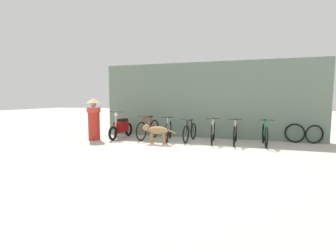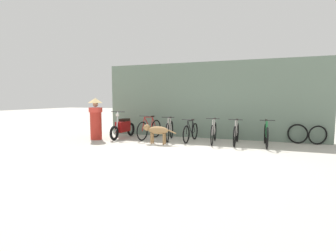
{
  "view_description": "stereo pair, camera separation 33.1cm",
  "coord_description": "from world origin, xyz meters",
  "px_view_note": "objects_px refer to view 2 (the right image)",
  "views": [
    {
      "loc": [
        1.82,
        -7.02,
        1.57
      ],
      "look_at": [
        -0.93,
        1.3,
        0.65
      ],
      "focal_mm": 28.0,
      "sensor_mm": 36.0,
      "label": 1
    },
    {
      "loc": [
        2.13,
        -6.91,
        1.57
      ],
      "look_at": [
        -0.93,
        1.3,
        0.65
      ],
      "focal_mm": 28.0,
      "sensor_mm": 36.0,
      "label": 2
    }
  ],
  "objects_px": {
    "bicycle_4": "(236,134)",
    "bicycle_5": "(266,135)",
    "bicycle_1": "(170,130)",
    "spare_tire_right": "(298,134)",
    "bicycle_0": "(150,129)",
    "bicycle_3": "(214,132)",
    "spare_tire_left": "(318,135)",
    "person_in_robes": "(96,117)",
    "stray_dog": "(156,130)",
    "motorcycle": "(123,127)",
    "bicycle_2": "(191,132)"
  },
  "relations": [
    {
      "from": "motorcycle",
      "to": "spare_tire_right",
      "type": "height_order",
      "value": "motorcycle"
    },
    {
      "from": "bicycle_0",
      "to": "bicycle_4",
      "type": "bearing_deg",
      "value": 97.14
    },
    {
      "from": "bicycle_5",
      "to": "bicycle_3",
      "type": "bearing_deg",
      "value": -92.67
    },
    {
      "from": "spare_tire_right",
      "to": "bicycle_1",
      "type": "bearing_deg",
      "value": -168.84
    },
    {
      "from": "motorcycle",
      "to": "spare_tire_right",
      "type": "relative_size",
      "value": 2.68
    },
    {
      "from": "stray_dog",
      "to": "spare_tire_right",
      "type": "bearing_deg",
      "value": -156.88
    },
    {
      "from": "bicycle_2",
      "to": "stray_dog",
      "type": "distance_m",
      "value": 1.37
    },
    {
      "from": "bicycle_0",
      "to": "bicycle_3",
      "type": "xyz_separation_m",
      "value": [
        2.53,
        -0.09,
        -0.0
      ]
    },
    {
      "from": "stray_dog",
      "to": "bicycle_3",
      "type": "bearing_deg",
      "value": -153.01
    },
    {
      "from": "bicycle_0",
      "to": "stray_dog",
      "type": "distance_m",
      "value": 1.17
    },
    {
      "from": "motorcycle",
      "to": "spare_tire_right",
      "type": "bearing_deg",
      "value": 98.98
    },
    {
      "from": "bicycle_4",
      "to": "bicycle_1",
      "type": "bearing_deg",
      "value": -91.38
    },
    {
      "from": "bicycle_4",
      "to": "stray_dog",
      "type": "relative_size",
      "value": 1.41
    },
    {
      "from": "bicycle_2",
      "to": "stray_dog",
      "type": "height_order",
      "value": "bicycle_2"
    },
    {
      "from": "person_in_robes",
      "to": "spare_tire_left",
      "type": "relative_size",
      "value": 2.42
    },
    {
      "from": "bicycle_1",
      "to": "spare_tire_right",
      "type": "bearing_deg",
      "value": 89.73
    },
    {
      "from": "bicycle_4",
      "to": "spare_tire_right",
      "type": "bearing_deg",
      "value": 113.09
    },
    {
      "from": "stray_dog",
      "to": "person_in_robes",
      "type": "relative_size",
      "value": 0.79
    },
    {
      "from": "stray_dog",
      "to": "spare_tire_right",
      "type": "xyz_separation_m",
      "value": [
        4.61,
        1.77,
        -0.13
      ]
    },
    {
      "from": "bicycle_3",
      "to": "bicycle_5",
      "type": "height_order",
      "value": "bicycle_3"
    },
    {
      "from": "spare_tire_right",
      "to": "stray_dog",
      "type": "bearing_deg",
      "value": -158.95
    },
    {
      "from": "motorcycle",
      "to": "bicycle_0",
      "type": "bearing_deg",
      "value": 98.6
    },
    {
      "from": "spare_tire_left",
      "to": "spare_tire_right",
      "type": "distance_m",
      "value": 0.62
    },
    {
      "from": "bicycle_4",
      "to": "stray_dog",
      "type": "distance_m",
      "value": 2.76
    },
    {
      "from": "person_in_robes",
      "to": "motorcycle",
      "type": "bearing_deg",
      "value": -154.14
    },
    {
      "from": "bicycle_0",
      "to": "motorcycle",
      "type": "distance_m",
      "value": 1.1
    },
    {
      "from": "person_in_robes",
      "to": "spare_tire_left",
      "type": "distance_m",
      "value": 7.98
    },
    {
      "from": "bicycle_0",
      "to": "bicycle_1",
      "type": "bearing_deg",
      "value": 94.98
    },
    {
      "from": "bicycle_2",
      "to": "motorcycle",
      "type": "height_order",
      "value": "motorcycle"
    },
    {
      "from": "motorcycle",
      "to": "stray_dog",
      "type": "height_order",
      "value": "motorcycle"
    },
    {
      "from": "bicycle_5",
      "to": "bicycle_2",
      "type": "bearing_deg",
      "value": -94.72
    },
    {
      "from": "bicycle_5",
      "to": "spare_tire_right",
      "type": "distance_m",
      "value": 1.38
    },
    {
      "from": "bicycle_3",
      "to": "bicycle_5",
      "type": "xyz_separation_m",
      "value": [
        1.73,
        0.01,
        -0.01
      ]
    },
    {
      "from": "motorcycle",
      "to": "person_in_robes",
      "type": "bearing_deg",
      "value": -49.06
    },
    {
      "from": "bicycle_3",
      "to": "bicycle_4",
      "type": "bearing_deg",
      "value": 86.99
    },
    {
      "from": "bicycle_4",
      "to": "bicycle_5",
      "type": "height_order",
      "value": "bicycle_5"
    },
    {
      "from": "bicycle_3",
      "to": "spare_tire_left",
      "type": "height_order",
      "value": "bicycle_3"
    },
    {
      "from": "bicycle_2",
      "to": "spare_tire_left",
      "type": "xyz_separation_m",
      "value": [
        4.25,
        0.83,
        -0.01
      ]
    },
    {
      "from": "person_in_robes",
      "to": "bicycle_5",
      "type": "bearing_deg",
      "value": 172.13
    },
    {
      "from": "bicycle_1",
      "to": "spare_tire_right",
      "type": "distance_m",
      "value": 4.53
    },
    {
      "from": "bicycle_3",
      "to": "motorcycle",
      "type": "xyz_separation_m",
      "value": [
        -3.62,
        -0.07,
        0.05
      ]
    },
    {
      "from": "motorcycle",
      "to": "bicycle_3",
      "type": "bearing_deg",
      "value": 91.29
    },
    {
      "from": "motorcycle",
      "to": "spare_tire_right",
      "type": "distance_m",
      "value": 6.46
    },
    {
      "from": "stray_dog",
      "to": "spare_tire_left",
      "type": "distance_m",
      "value": 5.53
    },
    {
      "from": "bicycle_1",
      "to": "bicycle_5",
      "type": "height_order",
      "value": "bicycle_1"
    },
    {
      "from": "bicycle_4",
      "to": "bicycle_5",
      "type": "relative_size",
      "value": 1.02
    },
    {
      "from": "bicycle_5",
      "to": "spare_tire_right",
      "type": "bearing_deg",
      "value": 128.34
    },
    {
      "from": "bicycle_0",
      "to": "spare_tire_right",
      "type": "bearing_deg",
      "value": 107.16
    },
    {
      "from": "bicycle_4",
      "to": "spare_tire_left",
      "type": "xyz_separation_m",
      "value": [
        2.62,
        0.9,
        -0.04
      ]
    },
    {
      "from": "bicycle_1",
      "to": "bicycle_4",
      "type": "distance_m",
      "value": 2.45
    }
  ]
}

